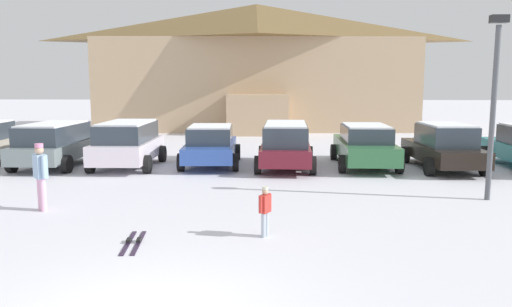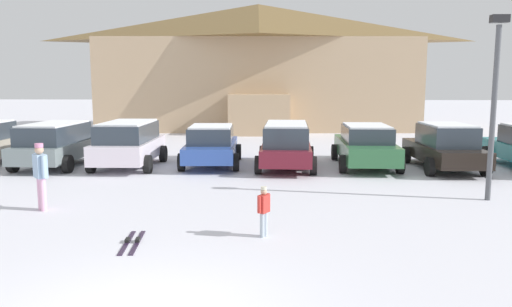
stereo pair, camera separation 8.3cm
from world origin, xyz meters
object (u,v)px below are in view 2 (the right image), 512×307
(parked_grey_wagon, at_px, (55,143))
(ski_lodge, at_px, (258,66))
(skier_adult_in_blue_parka, at_px, (41,173))
(pair_of_skis, at_px, (132,242))
(parked_green_coupe, at_px, (365,145))
(parked_maroon_van, at_px, (286,144))
(skier_child_in_red_jacket, at_px, (264,209))
(parked_black_sedan, at_px, (445,147))
(parked_white_suv, at_px, (129,143))
(lamp_post, at_px, (494,97))
(parked_blue_hatchback, at_px, (211,145))

(parked_grey_wagon, bearing_deg, ski_lodge, 66.87)
(skier_adult_in_blue_parka, bearing_deg, pair_of_skis, -39.16)
(parked_green_coupe, distance_m, pair_of_skis, 11.06)
(parked_maroon_van, xyz_separation_m, parked_green_coupe, (2.95, 0.43, -0.08))
(ski_lodge, distance_m, skier_child_in_red_jacket, 24.62)
(parked_grey_wagon, height_order, skier_child_in_red_jacket, parked_grey_wagon)
(parked_grey_wagon, xyz_separation_m, parked_black_sedan, (14.26, 0.04, -0.05))
(parked_maroon_van, bearing_deg, parked_black_sedan, -0.63)
(parked_white_suv, xyz_separation_m, lamp_post, (11.16, -4.71, 1.85))
(parked_blue_hatchback, relative_size, parked_black_sedan, 0.97)
(parked_maroon_van, distance_m, parked_green_coupe, 2.99)
(parked_grey_wagon, xyz_separation_m, parked_blue_hatchback, (5.76, 0.57, -0.10))
(parked_maroon_van, height_order, pair_of_skis, parked_maroon_van)
(parked_blue_hatchback, height_order, skier_child_in_red_jacket, parked_blue_hatchback)
(parked_blue_hatchback, distance_m, pair_of_skis, 9.24)
(ski_lodge, height_order, parked_black_sedan, ski_lodge)
(skier_adult_in_blue_parka, bearing_deg, lamp_post, 7.77)
(parked_blue_hatchback, relative_size, parked_maroon_van, 1.00)
(parked_green_coupe, bearing_deg, lamp_post, -65.38)
(ski_lodge, bearing_deg, parked_maroon_van, -84.16)
(parked_black_sedan, bearing_deg, skier_adult_in_blue_parka, -152.05)
(parked_black_sedan, distance_m, lamp_post, 5.10)
(parked_green_coupe, bearing_deg, parked_black_sedan, -10.26)
(ski_lodge, height_order, pair_of_skis, ski_lodge)
(parked_grey_wagon, height_order, lamp_post, lamp_post)
(parked_green_coupe, bearing_deg, parked_grey_wagon, -177.34)
(ski_lodge, height_order, parked_blue_hatchback, ski_lodge)
(parked_blue_hatchback, relative_size, skier_adult_in_blue_parka, 2.60)
(skier_adult_in_blue_parka, xyz_separation_m, lamp_post, (11.46, 1.56, 1.82))
(parked_grey_wagon, xyz_separation_m, skier_child_in_red_jacket, (7.97, -8.13, -0.30))
(parked_white_suv, xyz_separation_m, parked_blue_hatchback, (3.01, 0.53, -0.13))
(ski_lodge, xyz_separation_m, skier_adult_in_blue_parka, (-4.48, -22.43, -3.24))
(parked_grey_wagon, distance_m, parked_black_sedan, 14.26)
(parked_green_coupe, xyz_separation_m, skier_adult_in_blue_parka, (-9.08, -6.77, 0.13))
(parked_black_sedan, relative_size, skier_adult_in_blue_parka, 2.67)
(ski_lodge, bearing_deg, lamp_post, -71.49)
(ski_lodge, xyz_separation_m, lamp_post, (6.99, -20.87, -1.42))
(parked_grey_wagon, relative_size, parked_maroon_van, 0.93)
(skier_child_in_red_jacket, relative_size, lamp_post, 0.22)
(parked_black_sedan, distance_m, skier_child_in_red_jacket, 10.31)
(ski_lodge, xyz_separation_m, parked_blue_hatchback, (-1.16, -15.63, -3.40))
(skier_child_in_red_jacket, bearing_deg, parked_black_sedan, 52.41)
(parked_maroon_van, bearing_deg, parked_green_coupe, 8.36)
(parked_maroon_van, relative_size, parked_green_coupe, 0.91)
(parked_grey_wagon, height_order, parked_white_suv, parked_white_suv)
(ski_lodge, height_order, parked_white_suv, ski_lodge)
(skier_adult_in_blue_parka, bearing_deg, parked_black_sedan, 27.95)
(parked_green_coupe, bearing_deg, ski_lodge, 106.37)
(ski_lodge, distance_m, parked_grey_wagon, 17.92)
(parked_green_coupe, bearing_deg, skier_child_in_red_jacket, -112.26)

